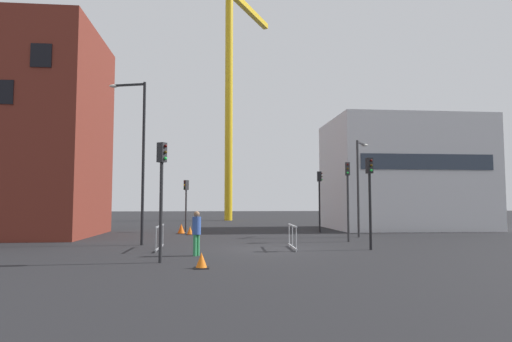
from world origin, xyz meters
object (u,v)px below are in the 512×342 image
(construction_crane, at_px, (230,68))
(traffic_light_near, at_px, (162,182))
(streetlamp_tall, at_px, (139,149))
(traffic_light_verge, at_px, (319,192))
(traffic_light_crosswalk, at_px, (186,197))
(traffic_light_far, at_px, (370,188))
(traffic_light_median, at_px, (348,189))
(traffic_cone_on_verge, at_px, (201,261))
(streetlamp_short, at_px, (359,178))
(traffic_cone_orange, at_px, (181,229))
(traffic_cone_by_barrier, at_px, (190,231))
(pedestrian_walking, at_px, (197,230))

(construction_crane, relative_size, traffic_light_near, 6.58)
(streetlamp_tall, relative_size, traffic_light_verge, 1.92)
(traffic_light_crosswalk, bearing_deg, streetlamp_tall, -100.61)
(traffic_light_crosswalk, bearing_deg, traffic_light_far, -53.90)
(traffic_light_near, distance_m, traffic_light_crosswalk, 15.55)
(traffic_light_near, xyz_separation_m, traffic_light_crosswalk, (-0.20, 15.55, -0.34))
(traffic_light_median, bearing_deg, traffic_cone_on_verge, -131.36)
(streetlamp_short, bearing_deg, traffic_cone_orange, 161.40)
(traffic_light_near, xyz_separation_m, traffic_cone_orange, (-0.37, 13.87, -2.51))
(traffic_light_far, distance_m, traffic_cone_by_barrier, 13.14)
(streetlamp_tall, bearing_deg, traffic_cone_on_verge, -66.54)
(traffic_light_verge, bearing_deg, traffic_cone_by_barrier, -171.95)
(traffic_light_verge, distance_m, traffic_light_near, 16.89)
(traffic_light_verge, relative_size, pedestrian_walking, 2.42)
(streetlamp_tall, xyz_separation_m, traffic_light_median, (10.87, 0.72, -1.93))
(streetlamp_tall, bearing_deg, traffic_light_verge, 35.24)
(traffic_light_far, distance_m, traffic_cone_orange, 14.22)
(traffic_light_median, xyz_separation_m, traffic_light_crosswalk, (-9.16, 8.43, -0.35))
(traffic_light_median, relative_size, traffic_cone_by_barrier, 7.99)
(traffic_light_verge, xyz_separation_m, traffic_cone_orange, (-9.52, -0.33, -2.53))
(traffic_cone_by_barrier, height_order, traffic_cone_orange, traffic_cone_orange)
(streetlamp_tall, height_order, traffic_light_median, streetlamp_tall)
(streetlamp_tall, relative_size, traffic_cone_orange, 12.30)
(streetlamp_short, relative_size, traffic_cone_by_barrier, 11.06)
(construction_crane, bearing_deg, traffic_light_median, -78.84)
(traffic_cone_by_barrier, relative_size, traffic_cone_on_verge, 1.06)
(traffic_light_verge, xyz_separation_m, traffic_light_far, (-0.37, -10.96, -0.10))
(traffic_light_far, bearing_deg, traffic_cone_by_barrier, 131.25)
(streetlamp_tall, bearing_deg, streetlamp_short, 16.72)
(traffic_light_far, xyz_separation_m, traffic_light_median, (0.19, 3.86, 0.09))
(pedestrian_walking, relative_size, traffic_cone_on_verge, 3.49)
(streetlamp_short, xyz_separation_m, traffic_light_verge, (-1.50, 4.04, -0.72))
(traffic_light_near, bearing_deg, pedestrian_walking, 57.83)
(traffic_cone_orange, bearing_deg, construction_crane, 79.37)
(traffic_light_far, bearing_deg, construction_crane, 99.47)
(construction_crane, bearing_deg, traffic_cone_orange, -100.63)
(traffic_cone_on_verge, xyz_separation_m, traffic_cone_orange, (-1.84, 15.27, 0.08))
(streetlamp_short, xyz_separation_m, traffic_cone_by_barrier, (-10.38, 2.78, -3.31))
(traffic_light_near, bearing_deg, traffic_light_far, 20.34)
(traffic_light_verge, distance_m, traffic_light_crosswalk, 9.44)
(traffic_light_verge, height_order, traffic_light_near, traffic_light_verge)
(traffic_light_verge, height_order, traffic_light_median, traffic_light_verge)
(construction_crane, bearing_deg, traffic_cone_by_barrier, -98.56)
(traffic_cone_on_verge, bearing_deg, pedestrian_walking, 95.40)
(streetlamp_tall, bearing_deg, pedestrian_walking, -55.93)
(traffic_light_median, xyz_separation_m, traffic_cone_on_verge, (-7.49, -8.51, -2.60))
(traffic_light_near, height_order, traffic_light_crosswalk, traffic_light_near)
(traffic_light_median, xyz_separation_m, pedestrian_walking, (-7.80, -5.26, -1.81))
(traffic_light_verge, bearing_deg, traffic_light_far, -91.95)
(construction_crane, relative_size, traffic_cone_on_verge, 55.29)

